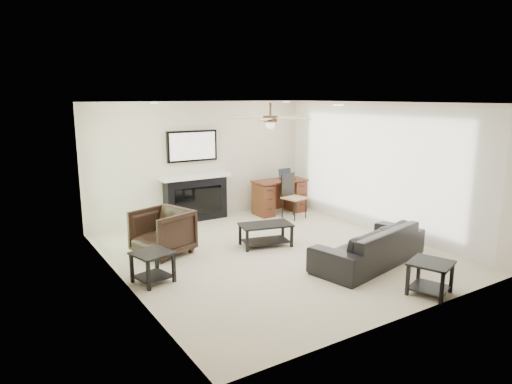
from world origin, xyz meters
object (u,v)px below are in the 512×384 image
Objects in this scene: sofa at (369,245)px; fireplace_unit at (195,176)px; coffee_table at (266,235)px; desk at (280,196)px; armchair at (162,232)px.

fireplace_unit reaches higher than sofa.
coffee_table is at bearing -81.85° from fireplace_unit.
coffee_table is 0.47× the size of fireplace_unit.
desk is at bearing 62.48° from coffee_table.
armchair is 1.80m from coffee_table.
desk is at bearing 92.43° from armchair.
coffee_table is 2.37m from desk.
armchair is 3.48m from desk.
fireplace_unit is (1.38, 1.66, 0.57)m from armchair.
coffee_table is at bearing -131.01° from desk.
armchair is 0.94× the size of coffee_table.
armchair is at bearing -159.24° from desk.
sofa is 3.44m from desk.
sofa is 4.05m from fireplace_unit.
fireplace_unit is at bearing 167.15° from desk.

